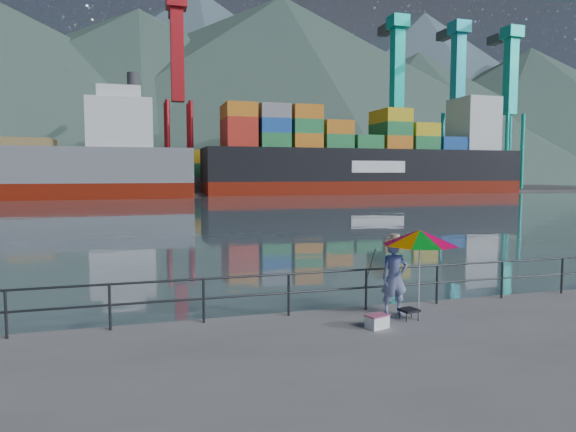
{
  "coord_description": "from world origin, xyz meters",
  "views": [
    {
      "loc": [
        -2.39,
        -9.72,
        3.37
      ],
      "look_at": [
        2.25,
        6.0,
        2.0
      ],
      "focal_mm": 32.0,
      "sensor_mm": 36.0,
      "label": 1
    }
  ],
  "objects_px": {
    "bulk_carrier": "(0,168)",
    "container_ship": "(375,160)",
    "beach_umbrella": "(420,237)",
    "fisherman": "(394,278)",
    "cooler_bag": "(377,322)"
  },
  "relations": [
    {
      "from": "bulk_carrier",
      "to": "container_ship",
      "type": "xyz_separation_m",
      "value": [
        59.58,
        5.54,
        1.78
      ]
    },
    {
      "from": "beach_umbrella",
      "to": "container_ship",
      "type": "height_order",
      "value": "container_ship"
    },
    {
      "from": "bulk_carrier",
      "to": "fisherman",
      "type": "bearing_deg",
      "value": -70.88
    },
    {
      "from": "beach_umbrella",
      "to": "cooler_bag",
      "type": "bearing_deg",
      "value": -164.7
    },
    {
      "from": "beach_umbrella",
      "to": "fisherman",
      "type": "bearing_deg",
      "value": 123.37
    },
    {
      "from": "beach_umbrella",
      "to": "container_ship",
      "type": "relative_size",
      "value": 0.04
    },
    {
      "from": "fisherman",
      "to": "cooler_bag",
      "type": "distance_m",
      "value": 1.43
    },
    {
      "from": "cooler_bag",
      "to": "bulk_carrier",
      "type": "bearing_deg",
      "value": 90.68
    },
    {
      "from": "bulk_carrier",
      "to": "container_ship",
      "type": "height_order",
      "value": "container_ship"
    },
    {
      "from": "fisherman",
      "to": "bulk_carrier",
      "type": "bearing_deg",
      "value": 114.42
    },
    {
      "from": "bulk_carrier",
      "to": "container_ship",
      "type": "relative_size",
      "value": 0.96
    },
    {
      "from": "fisherman",
      "to": "bulk_carrier",
      "type": "relative_size",
      "value": 0.03
    },
    {
      "from": "cooler_bag",
      "to": "fisherman",
      "type": "bearing_deg",
      "value": 27.24
    },
    {
      "from": "beach_umbrella",
      "to": "cooler_bag",
      "type": "height_order",
      "value": "beach_umbrella"
    },
    {
      "from": "fisherman",
      "to": "bulk_carrier",
      "type": "xyz_separation_m",
      "value": [
        -23.83,
        68.75,
        3.17
      ]
    }
  ]
}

